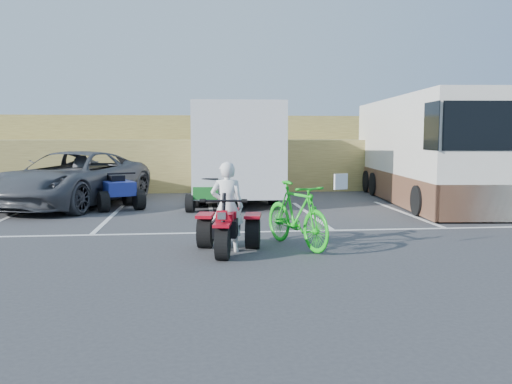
{
  "coord_description": "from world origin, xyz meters",
  "views": [
    {
      "loc": [
        -0.37,
        -9.58,
        2.16
      ],
      "look_at": [
        0.83,
        1.51,
        1.0
      ],
      "focal_mm": 38.0,
      "sensor_mm": 36.0,
      "label": 1
    }
  ],
  "objects": [
    {
      "name": "cargo_trailer",
      "position": [
        0.91,
        8.98,
        1.71
      ],
      "size": [
        2.93,
        6.87,
        3.17
      ],
      "rotation": [
        0.0,
        0.0,
        -0.03
      ],
      "color": "silver",
      "rests_on": "ground"
    },
    {
      "name": "quad_atv_blue",
      "position": [
        -2.79,
        6.77,
        0.0
      ],
      "size": [
        1.85,
        2.09,
        1.12
      ],
      "primitive_type": null,
      "rotation": [
        0.0,
        0.0,
        0.4
      ],
      "color": "navy",
      "rests_on": "ground"
    },
    {
      "name": "ground",
      "position": [
        0.0,
        0.0,
        0.0
      ],
      "size": [
        100.0,
        100.0,
        0.0
      ],
      "primitive_type": "plane",
      "color": "#353538",
      "rests_on": "ground"
    },
    {
      "name": "grey_pickup",
      "position": [
        -4.22,
        7.52,
        0.84
      ],
      "size": [
        4.65,
        6.65,
        1.69
      ],
      "primitive_type": "imported",
      "rotation": [
        0.0,
        0.0,
        -0.34
      ],
      "color": "#43454A",
      "rests_on": "ground"
    },
    {
      "name": "green_dirt_bike",
      "position": [
        1.52,
        0.65,
        0.64
      ],
      "size": [
        1.37,
        2.19,
        1.28
      ],
      "primitive_type": "imported",
      "rotation": [
        0.0,
        0.0,
        0.39
      ],
      "color": "#14BF19",
      "rests_on": "ground"
    },
    {
      "name": "red_trike_atv",
      "position": [
        0.14,
        0.27,
        0.0
      ],
      "size": [
        1.48,
        1.81,
        1.06
      ],
      "primitive_type": null,
      "rotation": [
        0.0,
        0.0,
        -0.17
      ],
      "color": "#A10917",
      "rests_on": "ground"
    },
    {
      "name": "rider",
      "position": [
        0.17,
        0.42,
        0.84
      ],
      "size": [
        0.67,
        0.5,
        1.69
      ],
      "primitive_type": "imported",
      "rotation": [
        0.0,
        0.0,
        2.98
      ],
      "color": "white",
      "rests_on": "ground"
    },
    {
      "name": "rv_motorhome",
      "position": [
        6.98,
        7.51,
        1.45
      ],
      "size": [
        3.17,
        9.43,
        3.33
      ],
      "rotation": [
        0.0,
        0.0,
        -0.09
      ],
      "color": "silver",
      "rests_on": "ground"
    },
    {
      "name": "grass_embankment",
      "position": [
        0.0,
        15.48,
        1.42
      ],
      "size": [
        40.0,
        8.5,
        3.1
      ],
      "color": "olive",
      "rests_on": "ground"
    },
    {
      "name": "quad_atv_green",
      "position": [
        -0.07,
        6.17,
        0.0
      ],
      "size": [
        1.35,
        1.67,
        0.99
      ],
      "primitive_type": null,
      "rotation": [
        0.0,
        0.0,
        -0.15
      ],
      "color": "#155D1E",
      "rests_on": "ground"
    },
    {
      "name": "parking_stripes",
      "position": [
        0.87,
        4.07,
        0.0
      ],
      "size": [
        28.0,
        5.16,
        0.01
      ],
      "color": "white",
      "rests_on": "ground"
    }
  ]
}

